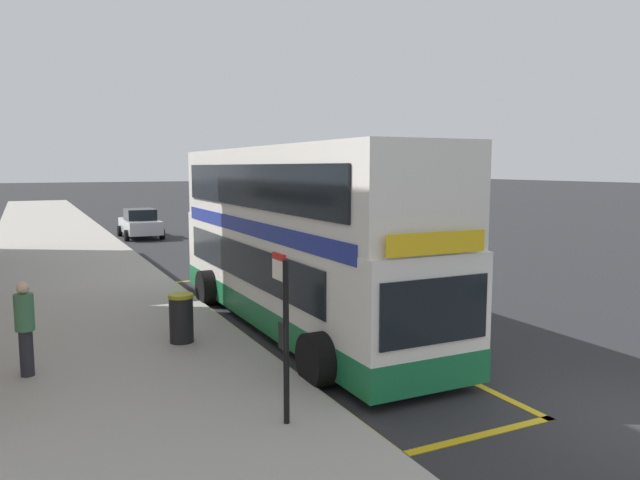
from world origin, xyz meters
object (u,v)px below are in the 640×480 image
Objects in this scene: double_decker_bus at (294,243)px; parked_car_teal_behind at (232,219)px; litter_bin at (181,318)px; bus_stop_sign at (284,323)px; parked_car_silver_ahead at (140,223)px; parked_car_navy_distant at (292,236)px; pedestrian_waiting_near_sign at (25,325)px.

parked_car_teal_behind is at bearing 76.01° from double_decker_bus.
double_decker_bus is 3.37m from litter_bin.
bus_stop_sign is 28.53m from parked_car_teal_behind.
parked_car_teal_behind is (5.62, 0.84, 0.00)m from parked_car_silver_ahead.
parked_car_silver_ahead is 3.95× the size of litter_bin.
parked_car_teal_behind is 3.95× the size of litter_bin.
parked_car_navy_distant is 10.71m from parked_car_silver_ahead.
parked_car_navy_distant is at bearing 66.83° from double_decker_bus.
pedestrian_waiting_near_sign is 1.65× the size of litter_bin.
pedestrian_waiting_near_sign reaches higher than parked_car_navy_distant.
litter_bin is at bearing -166.75° from double_decker_bus.
double_decker_bus is 6.55× the size of pedestrian_waiting_near_sign.
pedestrian_waiting_near_sign is at bearing -102.31° from parked_car_silver_ahead.
pedestrian_waiting_near_sign is at bearing -163.64° from litter_bin.
parked_car_navy_distant and parked_car_teal_behind have the same top height.
bus_stop_sign is 0.60× the size of parked_car_teal_behind.
parked_car_silver_ahead is 1.00× the size of parked_car_teal_behind.
bus_stop_sign is 26.65m from parked_car_silver_ahead.
parked_car_silver_ahead and parked_car_teal_behind have the same top height.
double_decker_bus is 21.06m from parked_car_silver_ahead.
parked_car_teal_behind is (0.47, 10.23, 0.00)m from parked_car_navy_distant.
parked_car_navy_distant and parked_car_silver_ahead have the same top height.
bus_stop_sign is at bearing -115.11° from double_decker_bus.
double_decker_bus is at bearing -101.30° from parked_car_teal_behind.
parked_car_silver_ahead is at bearing 75.47° from pedestrian_waiting_near_sign.
parked_car_navy_distant is 17.21m from pedestrian_waiting_near_sign.
double_decker_bus is 2.73× the size of parked_car_teal_behind.
double_decker_bus reaches higher than pedestrian_waiting_near_sign.
bus_stop_sign is 0.60× the size of parked_car_silver_ahead.
parked_car_navy_distant is 3.95× the size of litter_bin.
double_decker_bus is at bearing -113.29° from parked_car_navy_distant.
bus_stop_sign is 5.25m from pedestrian_waiting_near_sign.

